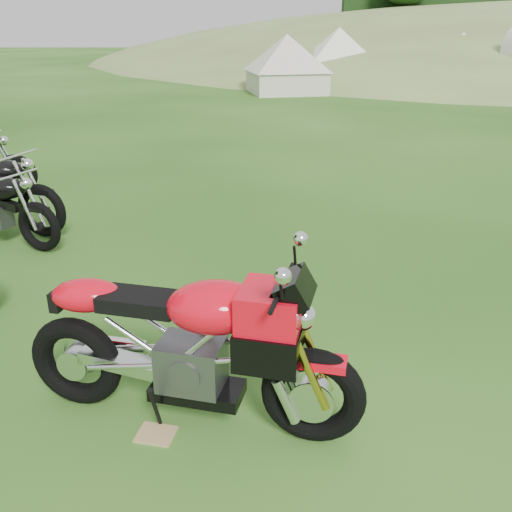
{
  "coord_description": "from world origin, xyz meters",
  "views": [
    {
      "loc": [
        -0.38,
        -4.62,
        2.59
      ],
      "look_at": [
        -0.36,
        0.4,
        0.51
      ],
      "focal_mm": 40.0,
      "sensor_mm": 36.0,
      "label": 1
    }
  ],
  "objects_px": {
    "plywood_board": "(156,434)",
    "tent_right": "(461,56)",
    "tent_mid": "(338,54)",
    "sport_motorcycle": "(187,334)",
    "tent_left": "(287,62)"
  },
  "relations": [
    {
      "from": "plywood_board",
      "to": "tent_right",
      "type": "distance_m",
      "value": 25.37
    },
    {
      "from": "tent_right",
      "to": "tent_mid",
      "type": "bearing_deg",
      "value": -164.28
    },
    {
      "from": "sport_motorcycle",
      "to": "plywood_board",
      "type": "xyz_separation_m",
      "value": [
        -0.22,
        -0.18,
        -0.67
      ]
    },
    {
      "from": "tent_mid",
      "to": "sport_motorcycle",
      "type": "bearing_deg",
      "value": -105.02
    },
    {
      "from": "sport_motorcycle",
      "to": "tent_mid",
      "type": "xyz_separation_m",
      "value": [
        4.16,
        23.3,
        0.55
      ]
    },
    {
      "from": "plywood_board",
      "to": "tent_left",
      "type": "height_order",
      "value": "tent_left"
    },
    {
      "from": "sport_motorcycle",
      "to": "tent_mid",
      "type": "relative_size",
      "value": 0.8
    },
    {
      "from": "plywood_board",
      "to": "tent_left",
      "type": "bearing_deg",
      "value": 84.49
    },
    {
      "from": "sport_motorcycle",
      "to": "tent_left",
      "type": "distance_m",
      "value": 19.7
    },
    {
      "from": "plywood_board",
      "to": "tent_left",
      "type": "distance_m",
      "value": 19.92
    },
    {
      "from": "tent_left",
      "to": "tent_right",
      "type": "distance_m",
      "value": 8.64
    },
    {
      "from": "sport_motorcycle",
      "to": "tent_mid",
      "type": "distance_m",
      "value": 23.67
    },
    {
      "from": "tent_right",
      "to": "sport_motorcycle",
      "type": "bearing_deg",
      "value": -95.64
    },
    {
      "from": "plywood_board",
      "to": "tent_mid",
      "type": "bearing_deg",
      "value": 79.44
    },
    {
      "from": "tent_left",
      "to": "tent_mid",
      "type": "height_order",
      "value": "tent_mid"
    }
  ]
}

